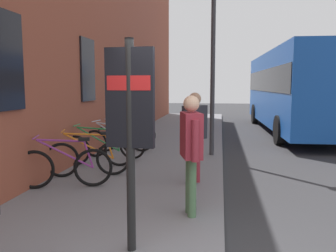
{
  "coord_description": "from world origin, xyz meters",
  "views": [
    {
      "loc": [
        -3.26,
        0.08,
        2.01
      ],
      "look_at": [
        2.79,
        0.98,
        1.3
      ],
      "focal_mm": 37.68,
      "sensor_mm": 36.0,
      "label": 1
    }
  ],
  "objects": [
    {
      "name": "pedestrian_crossing_street",
      "position": [
        1.73,
        0.49,
        1.19
      ],
      "size": [
        0.64,
        0.38,
        1.75
      ],
      "color": "#4C724C",
      "rests_on": "sidewalk_pavement"
    },
    {
      "name": "bicycle_nearest_sign",
      "position": [
        2.75,
        2.91,
        0.51
      ],
      "size": [
        0.66,
        1.71,
        0.97
      ],
      "color": "black",
      "rests_on": "sidewalk_pavement"
    },
    {
      "name": "bicycle_under_window",
      "position": [
        5.46,
        2.81,
        0.51
      ],
      "size": [
        0.48,
        1.76,
        0.97
      ],
      "color": "black",
      "rests_on": "sidewalk_pavement"
    },
    {
      "name": "street_lamp",
      "position": [
        6.28,
        0.3,
        3.12
      ],
      "size": [
        0.28,
        0.28,
        5.04
      ],
      "color": "#333338",
      "rests_on": "sidewalk_pavement"
    },
    {
      "name": "bicycle_far_end",
      "position": [
        6.38,
        2.79,
        0.51
      ],
      "size": [
        0.48,
        1.76,
        0.97
      ],
      "color": "black",
      "rests_on": "sidewalk_pavement"
    },
    {
      "name": "pedestrian_near_bus",
      "position": [
        3.41,
        0.56,
        1.19
      ],
      "size": [
        0.59,
        0.47,
        1.75
      ],
      "color": "maroon",
      "rests_on": "sidewalk_pavement"
    },
    {
      "name": "bicycle_beside_lamp",
      "position": [
        4.55,
        2.92,
        0.51
      ],
      "size": [
        0.48,
        1.77,
        0.97
      ],
      "color": "black",
      "rests_on": "sidewalk_pavement"
    },
    {
      "name": "bicycle_end_of_row",
      "position": [
        3.6,
        2.78,
        0.51
      ],
      "size": [
        0.66,
        1.71,
        0.97
      ],
      "color": "black",
      "rests_on": "sidewalk_pavement"
    },
    {
      "name": "station_facade",
      "position": [
        8.99,
        3.8,
        4.19
      ],
      "size": [
        22.0,
        0.65,
        8.39
      ],
      "color": "brown",
      "rests_on": "ground"
    },
    {
      "name": "bicycle_by_door",
      "position": [
        7.29,
        2.89,
        0.51
      ],
      "size": [
        0.48,
        1.77,
        0.97
      ],
      "color": "black",
      "rests_on": "sidewalk_pavement"
    },
    {
      "name": "ground",
      "position": [
        6.0,
        -1.0,
        0.0
      ],
      "size": [
        60.0,
        60.0,
        0.0
      ],
      "primitive_type": "plane",
      "color": "#2D2D30"
    },
    {
      "name": "city_bus",
      "position": [
        12.35,
        -3.0,
        1.92
      ],
      "size": [
        10.57,
        2.87,
        3.35
      ],
      "color": "#1951B2",
      "rests_on": "ground"
    },
    {
      "name": "transit_info_sign",
      "position": [
        0.51,
        1.07,
        1.72
      ],
      "size": [
        0.13,
        0.55,
        2.4
      ],
      "color": "black",
      "rests_on": "sidewalk_pavement"
    },
    {
      "name": "sidewalk_pavement",
      "position": [
        8.0,
        1.75,
        0.06
      ],
      "size": [
        24.0,
        3.5,
        0.12
      ],
      "primitive_type": "cube",
      "color": "slate",
      "rests_on": "ground"
    }
  ]
}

